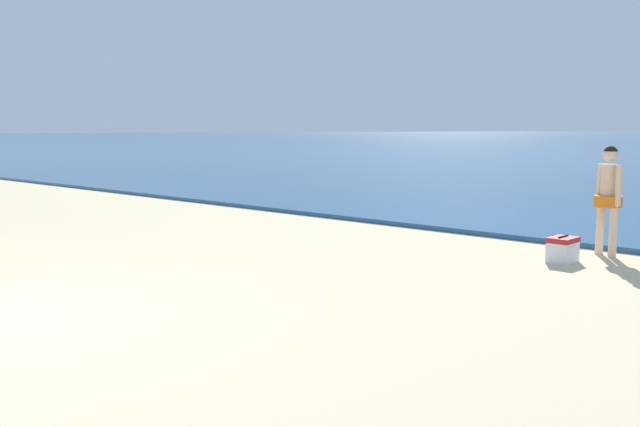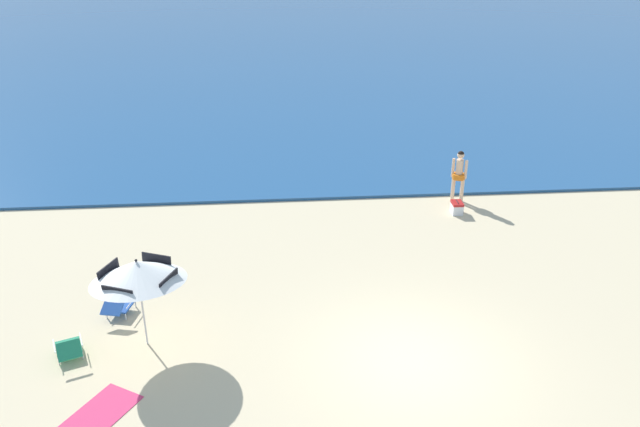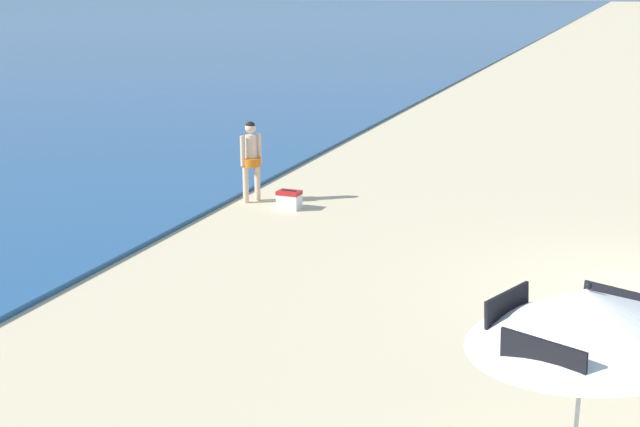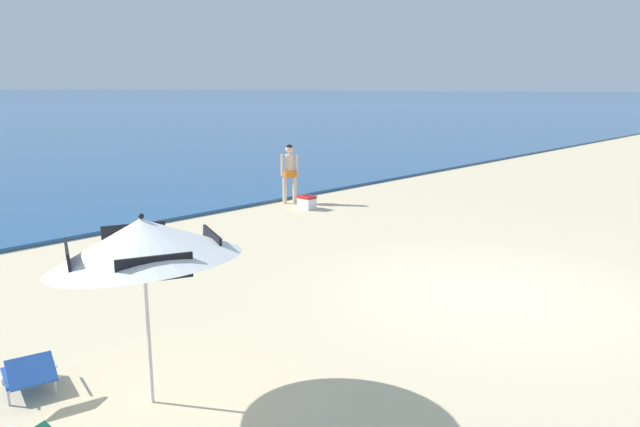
# 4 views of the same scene
# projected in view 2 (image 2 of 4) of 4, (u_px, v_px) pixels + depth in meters

# --- Properties ---
(ground_plane) EXTENTS (800.00, 800.00, 0.00)m
(ground_plane) POSITION_uv_depth(u_px,v_px,m) (413.00, 360.00, 13.68)
(ground_plane) COLOR beige
(beach_umbrella_striped_main) EXTENTS (2.44, 2.47, 2.26)m
(beach_umbrella_striped_main) POSITION_uv_depth(u_px,v_px,m) (137.00, 271.00, 13.43)
(beach_umbrella_striped_main) COLOR silver
(beach_umbrella_striped_main) RESTS_ON ground
(lounge_chair_under_umbrella) EXTENTS (0.82, 1.03, 0.53)m
(lounge_chair_under_umbrella) POSITION_uv_depth(u_px,v_px,m) (69.00, 348.00, 13.64)
(lounge_chair_under_umbrella) COLOR #1E7F56
(lounge_chair_under_umbrella) RESTS_ON ground
(lounge_chair_beside_umbrella) EXTENTS (0.72, 0.98, 0.52)m
(lounge_chair_beside_umbrella) POSITION_uv_depth(u_px,v_px,m) (118.00, 306.00, 15.14)
(lounge_chair_beside_umbrella) COLOR #1E4799
(lounge_chair_beside_umbrella) RESTS_ON ground
(person_standing_near_shore) EXTENTS (0.48, 0.44, 1.81)m
(person_standing_near_shore) POSITION_uv_depth(u_px,v_px,m) (459.00, 172.00, 21.26)
(person_standing_near_shore) COLOR beige
(person_standing_near_shore) RESTS_ON ground
(cooler_box) EXTENTS (0.37, 0.51, 0.43)m
(cooler_box) POSITION_uv_depth(u_px,v_px,m) (457.00, 207.00, 20.66)
(cooler_box) COLOR white
(cooler_box) RESTS_ON ground
(beach_towel) EXTENTS (1.71, 2.00, 0.01)m
(beach_towel) POSITION_uv_depth(u_px,v_px,m) (95.00, 418.00, 12.06)
(beach_towel) COLOR #DB3866
(beach_towel) RESTS_ON ground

